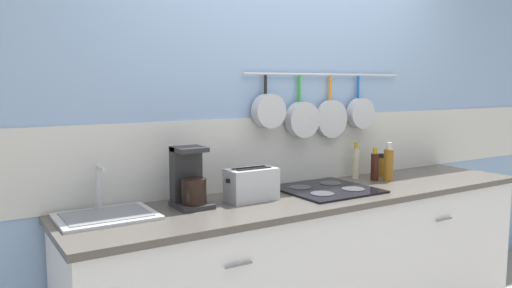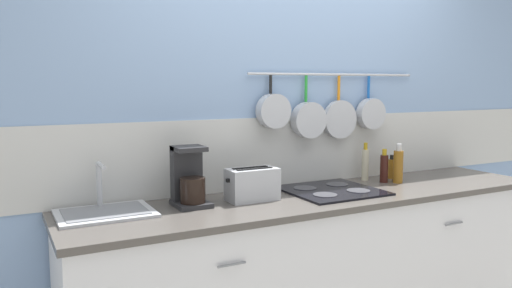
% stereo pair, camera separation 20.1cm
% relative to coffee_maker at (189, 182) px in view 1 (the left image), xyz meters
% --- Properties ---
extents(wall_back, '(7.20, 0.16, 2.60)m').
position_rel_coffee_maker_xyz_m(wall_back, '(0.77, 0.24, 0.24)').
color(wall_back, '#84A3CC').
rests_on(wall_back, ground_plane).
extents(cabinet_base, '(2.89, 0.61, 0.86)m').
position_rel_coffee_maker_xyz_m(cabinet_base, '(0.77, -0.12, -0.60)').
color(cabinet_base, silver).
rests_on(cabinet_base, ground_plane).
extents(countertop, '(2.93, 0.64, 0.03)m').
position_rel_coffee_maker_xyz_m(countertop, '(0.77, -0.12, -0.15)').
color(countertop, '#4C4742').
rests_on(countertop, cabinet_base).
extents(sink_basin, '(0.46, 0.35, 0.24)m').
position_rel_coffee_maker_xyz_m(sink_basin, '(-0.43, 0.01, -0.11)').
color(sink_basin, '#B7BABF').
rests_on(sink_basin, countertop).
extents(coffee_maker, '(0.17, 0.20, 0.31)m').
position_rel_coffee_maker_xyz_m(coffee_maker, '(0.00, 0.00, 0.00)').
color(coffee_maker, '#262628').
rests_on(coffee_maker, countertop).
extents(toaster, '(0.29, 0.15, 0.18)m').
position_rel_coffee_maker_xyz_m(toaster, '(0.34, -0.06, -0.04)').
color(toaster, '#B7BABF').
rests_on(toaster, countertop).
extents(cooktop, '(0.52, 0.51, 0.01)m').
position_rel_coffee_maker_xyz_m(cooktop, '(0.86, -0.07, -0.12)').
color(cooktop, black).
rests_on(cooktop, countertop).
extents(bottle_sesame_oil, '(0.05, 0.05, 0.25)m').
position_rel_coffee_maker_xyz_m(bottle_sesame_oil, '(1.26, 0.11, -0.02)').
color(bottle_sesame_oil, '#BFB799').
rests_on(bottle_sesame_oil, countertop).
extents(bottle_cooking_wine, '(0.05, 0.05, 0.22)m').
position_rel_coffee_maker_xyz_m(bottle_cooking_wine, '(1.32, -0.01, -0.03)').
color(bottle_cooking_wine, '#33140F').
rests_on(bottle_cooking_wine, countertop).
extents(bottle_olive_oil, '(0.06, 0.06, 0.25)m').
position_rel_coffee_maker_xyz_m(bottle_olive_oil, '(1.39, -0.06, -0.02)').
color(bottle_olive_oil, '#8C5919').
rests_on(bottle_olive_oil, countertop).
extents(bottle_vinegar, '(0.06, 0.06, 0.16)m').
position_rel_coffee_maker_xyz_m(bottle_vinegar, '(1.46, 0.07, -0.06)').
color(bottle_vinegar, '#8C5919').
rests_on(bottle_vinegar, countertop).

